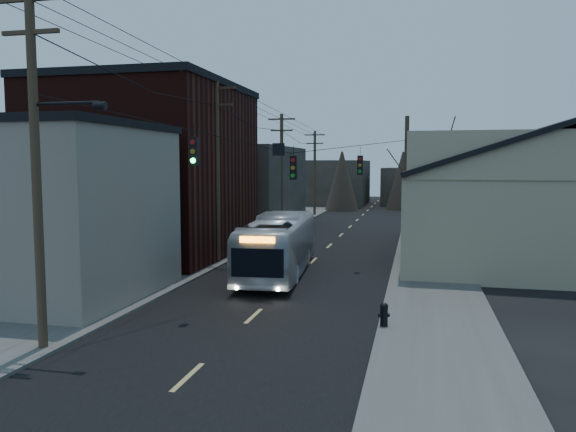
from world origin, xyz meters
name	(u,v)px	position (x,y,z in m)	size (l,w,h in m)	color
ground	(152,410)	(0.00, 0.00, 0.00)	(160.00, 160.00, 0.00)	black
road_surface	(338,238)	(0.00, 30.00, 0.01)	(9.00, 110.00, 0.02)	black
sidewalk_left	(254,235)	(-6.50, 30.00, 0.06)	(4.00, 110.00, 0.12)	#474744
sidewalk_right	(428,240)	(6.50, 30.00, 0.06)	(4.00, 110.00, 0.12)	#474744
building_clapboard	(49,213)	(-9.00, 9.00, 3.50)	(8.00, 8.00, 7.00)	gray
building_brick	(150,173)	(-10.00, 20.00, 5.00)	(10.00, 12.00, 10.00)	black
building_left_far	(240,187)	(-9.50, 36.00, 3.50)	(9.00, 14.00, 7.00)	#2E2A24
warehouse	(541,211)	(13.00, 25.00, 2.70)	(16.16, 20.60, 7.73)	gray
building_far_left	(330,183)	(-6.00, 65.00, 3.00)	(10.00, 12.00, 6.00)	#2E2A24
building_far_right	(427,186)	(7.00, 70.00, 2.50)	(12.00, 14.00, 5.00)	#2E2A24
bare_tree	(432,200)	(6.50, 20.00, 3.60)	(0.40, 0.40, 7.20)	black
utility_lines	(278,173)	(-3.11, 24.14, 4.95)	(11.24, 45.28, 10.50)	#382B1E
bus	(278,245)	(-0.96, 15.62, 1.49)	(2.50, 10.67, 2.97)	#B2B7BF
parked_car	(291,223)	(-4.30, 33.50, 0.72)	(1.53, 4.40, 1.45)	#9E9FA5
fire_hydrant	(384,314)	(4.70, 7.42, 0.55)	(0.39, 0.27, 0.80)	black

